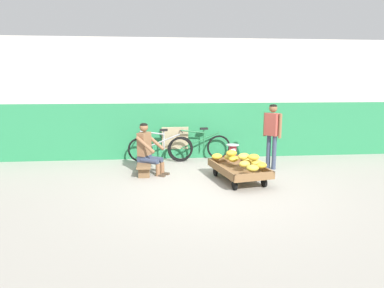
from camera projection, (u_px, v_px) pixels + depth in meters
name	position (u px, v px, depth m)	size (l,w,h in m)	color
ground_plane	(214.00, 190.00, 6.39)	(80.00, 80.00, 0.00)	#A39E93
back_wall	(197.00, 99.00, 8.96)	(16.00, 0.30, 3.15)	#287F4C
banana_cart	(239.00, 170.00, 6.91)	(1.11, 1.58, 0.36)	brown
banana_pile	(243.00, 159.00, 6.86)	(1.02, 1.27, 0.26)	yellow
low_bench	(145.00, 164.00, 7.55)	(0.31, 1.10, 0.27)	brown
vendor_seated	(148.00, 149.00, 7.45)	(0.74, 0.65, 1.14)	brown
plastic_crate	(232.00, 163.00, 7.89)	(0.36, 0.28, 0.30)	red
weighing_scale	(233.00, 150.00, 7.84)	(0.30, 0.30, 0.29)	#28282D
bicycle_near_left	(160.00, 148.00, 8.59)	(1.66, 0.48, 0.86)	black
bicycle_far_left	(200.00, 147.00, 8.83)	(1.66, 0.48, 0.86)	black
sign_board	(175.00, 143.00, 8.93)	(0.70, 0.25, 0.88)	#C6B289
customer_adult	(272.00, 129.00, 7.81)	(0.35, 0.41, 1.53)	#38425B
shopping_bag	(229.00, 168.00, 7.53)	(0.18, 0.12, 0.24)	green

